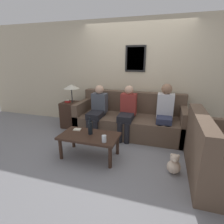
% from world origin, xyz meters
% --- Properties ---
extents(ground_plane, '(16.00, 16.00, 0.00)m').
position_xyz_m(ground_plane, '(0.00, 0.00, 0.00)').
color(ground_plane, gray).
extents(wall_back, '(9.00, 0.08, 2.60)m').
position_xyz_m(wall_back, '(0.00, 1.06, 1.30)').
color(wall_back, beige).
rests_on(wall_back, ground_plane).
extents(couch_main, '(2.45, 0.95, 0.94)m').
position_xyz_m(couch_main, '(0.00, 0.57, 0.32)').
color(couch_main, brown).
rests_on(couch_main, ground_plane).
extents(couch_side, '(0.95, 1.46, 0.94)m').
position_xyz_m(couch_side, '(1.59, -0.65, 0.32)').
color(couch_side, brown).
rests_on(couch_side, ground_plane).
extents(coffee_table, '(1.03, 0.57, 0.42)m').
position_xyz_m(coffee_table, '(-0.48, -0.68, 0.36)').
color(coffee_table, '#382319').
rests_on(coffee_table, ground_plane).
extents(side_table_with_lamp, '(0.46, 0.43, 1.10)m').
position_xyz_m(side_table_with_lamp, '(-1.51, 0.52, 0.40)').
color(side_table_with_lamp, '#382319').
rests_on(side_table_with_lamp, ground_plane).
extents(wine_bottle, '(0.08, 0.08, 0.31)m').
position_xyz_m(wine_bottle, '(-0.47, -0.63, 0.54)').
color(wine_bottle, black).
rests_on(wine_bottle, coffee_table).
extents(drinking_glass, '(0.08, 0.08, 0.11)m').
position_xyz_m(drinking_glass, '(-0.14, -0.85, 0.48)').
color(drinking_glass, silver).
rests_on(drinking_glass, coffee_table).
extents(book_stack, '(0.15, 0.13, 0.02)m').
position_xyz_m(book_stack, '(-0.79, -0.53, 0.43)').
color(book_stack, beige).
rests_on(book_stack, coffee_table).
extents(person_left, '(0.34, 0.65, 1.12)m').
position_xyz_m(person_left, '(-0.71, 0.32, 0.61)').
color(person_left, black).
rests_on(person_left, ground_plane).
extents(person_middle, '(0.34, 0.64, 1.14)m').
position_xyz_m(person_middle, '(-0.03, 0.36, 0.62)').
color(person_middle, black).
rests_on(person_middle, ground_plane).
extents(person_right, '(0.34, 0.57, 1.21)m').
position_xyz_m(person_right, '(0.76, 0.42, 0.66)').
color(person_right, '#2D334C').
rests_on(person_right, ground_plane).
extents(teddy_bear, '(0.21, 0.21, 0.33)m').
position_xyz_m(teddy_bear, '(0.96, -0.73, 0.14)').
color(teddy_bear, beige).
rests_on(teddy_bear, ground_plane).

